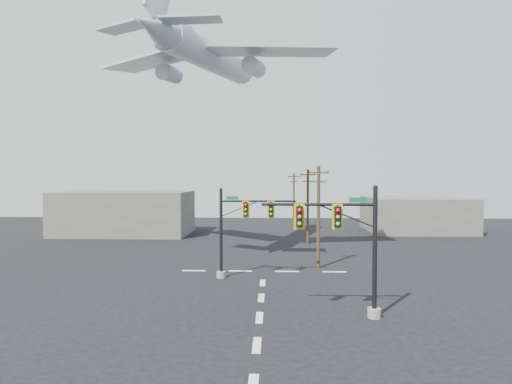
{
  "coord_description": "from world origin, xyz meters",
  "views": [
    {
      "loc": [
        0.73,
        -24.08,
        8.02
      ],
      "look_at": [
        -0.39,
        5.0,
        7.0
      ],
      "focal_mm": 30.0,
      "sensor_mm": 36.0,
      "label": 1
    }
  ],
  "objects_px": {
    "signal_mast_far": "(237,230)",
    "utility_pole_a": "(318,215)",
    "signal_mast_near": "(351,248)",
    "utility_pole_c": "(294,199)",
    "airliner": "(211,57)",
    "utility_pole_b": "(308,205)"
  },
  "relations": [
    {
      "from": "signal_mast_near",
      "to": "utility_pole_b",
      "type": "relative_size",
      "value": 0.85
    },
    {
      "from": "signal_mast_far",
      "to": "signal_mast_near",
      "type": "bearing_deg",
      "value": -52.12
    },
    {
      "from": "utility_pole_c",
      "to": "airliner",
      "type": "relative_size",
      "value": 0.32
    },
    {
      "from": "utility_pole_a",
      "to": "utility_pole_c",
      "type": "height_order",
      "value": "utility_pole_a"
    },
    {
      "from": "utility_pole_a",
      "to": "utility_pole_c",
      "type": "relative_size",
      "value": 1.04
    },
    {
      "from": "signal_mast_near",
      "to": "airliner",
      "type": "relative_size",
      "value": 0.28
    },
    {
      "from": "signal_mast_near",
      "to": "signal_mast_far",
      "type": "xyz_separation_m",
      "value": [
        -7.25,
        9.32,
        -0.22
      ]
    },
    {
      "from": "signal_mast_far",
      "to": "utility_pole_a",
      "type": "bearing_deg",
      "value": 30.83
    },
    {
      "from": "signal_mast_near",
      "to": "airliner",
      "type": "xyz_separation_m",
      "value": [
        -10.74,
        19.95,
        16.35
      ]
    },
    {
      "from": "airliner",
      "to": "signal_mast_near",
      "type": "bearing_deg",
      "value": -136.69
    },
    {
      "from": "utility_pole_a",
      "to": "airliner",
      "type": "height_order",
      "value": "airliner"
    },
    {
      "from": "utility_pole_c",
      "to": "signal_mast_near",
      "type": "bearing_deg",
      "value": -98.29
    },
    {
      "from": "utility_pole_b",
      "to": "airliner",
      "type": "xyz_separation_m",
      "value": [
        -10.54,
        -7.02,
        15.71
      ]
    },
    {
      "from": "signal_mast_far",
      "to": "utility_pole_a",
      "type": "relative_size",
      "value": 0.79
    },
    {
      "from": "signal_mast_near",
      "to": "airliner",
      "type": "bearing_deg",
      "value": 118.28
    },
    {
      "from": "signal_mast_near",
      "to": "utility_pole_c",
      "type": "distance_m",
      "value": 42.32
    },
    {
      "from": "signal_mast_near",
      "to": "utility_pole_a",
      "type": "bearing_deg",
      "value": 91.62
    },
    {
      "from": "signal_mast_far",
      "to": "utility_pole_c",
      "type": "height_order",
      "value": "utility_pole_c"
    },
    {
      "from": "signal_mast_far",
      "to": "utility_pole_a",
      "type": "distance_m",
      "value": 8.05
    },
    {
      "from": "signal_mast_near",
      "to": "signal_mast_far",
      "type": "relative_size",
      "value": 1.06
    },
    {
      "from": "signal_mast_far",
      "to": "utility_pole_c",
      "type": "distance_m",
      "value": 33.56
    },
    {
      "from": "utility_pole_c",
      "to": "airliner",
      "type": "height_order",
      "value": "airliner"
    }
  ]
}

